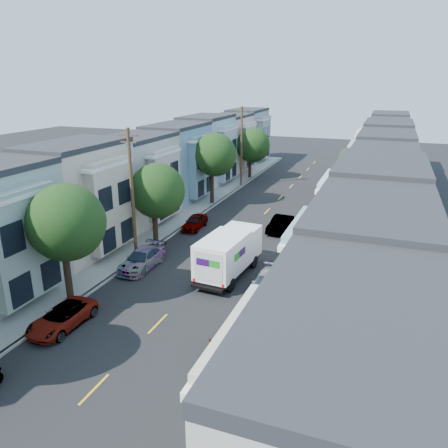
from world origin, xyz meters
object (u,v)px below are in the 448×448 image
at_px(tree_e, 252,145).
at_px(parked_right_b, 267,284).
at_px(tree_b, 65,223).
at_px(parked_right_d, 326,189).
at_px(parked_left_d, 195,222).
at_px(utility_pole_far, 241,147).
at_px(tree_d, 214,155).
at_px(parked_right_a, 229,343).
at_px(lead_sedan, 280,224).
at_px(parked_left_b, 62,318).
at_px(parked_right_c, 312,212).
at_px(parked_left_c, 142,259).
at_px(tree_c, 156,191).
at_px(utility_pole_near, 132,195).
at_px(fedex_truck, 229,252).
at_px(tree_far_r, 349,161).

xyz_separation_m(tree_e, parked_right_b, (11.20, -32.87, -3.97)).
bearing_deg(tree_b, parked_right_d, 71.04).
relative_size(parked_left_d, parked_right_b, 0.90).
distance_m(tree_b, utility_pole_far, 33.46).
bearing_deg(parked_right_b, tree_d, 118.20).
bearing_deg(parked_right_a, parked_left_d, 124.99).
xyz_separation_m(tree_d, parked_right_a, (11.20, -26.02, -4.82)).
bearing_deg(lead_sedan, tree_e, 119.23).
bearing_deg(parked_left_b, parked_right_c, 70.05).
height_order(parked_left_d, parked_right_b, parked_right_b).
height_order(tree_d, utility_pole_far, utility_pole_far).
relative_size(utility_pole_far, parked_right_b, 2.27).
height_order(tree_b, tree_d, tree_d).
bearing_deg(parked_left_c, parked_right_a, -39.63).
bearing_deg(tree_c, lead_sedan, 35.86).
height_order(utility_pole_near, parked_right_b, utility_pole_near).
distance_m(parked_left_c, parked_right_b, 9.82).
relative_size(utility_pole_near, lead_sedan, 2.43).
relative_size(parked_left_b, parked_right_a, 0.97).
bearing_deg(parked_right_d, utility_pole_far, 179.65).
relative_size(tree_d, tree_e, 1.13).
xyz_separation_m(tree_d, parked_right_d, (11.20, 8.53, -4.83)).
relative_size(tree_b, parked_left_c, 1.64).
bearing_deg(tree_d, tree_b, -90.00).
xyz_separation_m(tree_b, fedex_truck, (7.90, 7.07, -3.50)).
xyz_separation_m(parked_right_b, parked_right_d, (0.00, 27.23, 0.07)).
bearing_deg(tree_e, parked_right_d, -26.75).
distance_m(tree_c, fedex_truck, 9.32).
xyz_separation_m(tree_far_r, utility_pole_far, (-13.20, -3.30, 1.53)).
bearing_deg(fedex_truck, parked_right_d, 86.99).
bearing_deg(parked_right_d, tree_d, -138.67).
xyz_separation_m(tree_e, utility_pole_far, (0.00, -4.78, 0.52)).
relative_size(tree_b, tree_far_r, 1.47).
height_order(parked_left_d, parked_right_c, parked_left_d).
relative_size(tree_b, tree_d, 0.96).
distance_m(utility_pole_far, parked_right_d, 12.07).
bearing_deg(lead_sedan, parked_right_c, 72.69).
height_order(tree_b, parked_right_b, tree_b).
relative_size(parked_left_c, parked_right_c, 1.18).
distance_m(utility_pole_near, parked_left_c, 4.89).
bearing_deg(parked_left_d, utility_pole_near, -102.17).
distance_m(tree_d, fedex_truck, 19.13).
bearing_deg(parked_left_c, parked_right_c, 59.09).
bearing_deg(tree_far_r, tree_d, -136.13).
height_order(parked_left_c, parked_left_d, parked_left_c).
xyz_separation_m(tree_c, parked_left_c, (1.40, -5.13, -3.90)).
distance_m(tree_b, fedex_truck, 11.16).
bearing_deg(utility_pole_far, parked_right_d, -4.40).
bearing_deg(parked_left_b, tree_far_r, 74.44).
xyz_separation_m(fedex_truck, parked_right_a, (3.31, -9.01, -1.04)).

